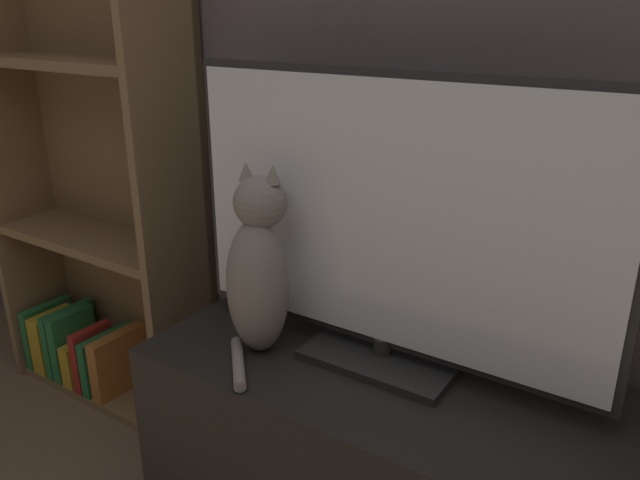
% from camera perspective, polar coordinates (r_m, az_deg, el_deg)
% --- Properties ---
extents(wall_back, '(4.80, 0.05, 2.60)m').
position_cam_1_polar(wall_back, '(1.51, 12.85, 18.77)').
color(wall_back, '#564C51').
rests_on(wall_back, ground_plane).
extents(tv_stand, '(1.18, 0.50, 0.54)m').
position_cam_1_polar(tv_stand, '(1.63, 5.79, -20.30)').
color(tv_stand, black).
rests_on(tv_stand, ground_plane).
extents(tv, '(1.04, 0.22, 0.68)m').
position_cam_1_polar(tv, '(1.39, 6.24, 1.16)').
color(tv, black).
rests_on(tv, tv_stand).
extents(cat, '(0.18, 0.28, 0.46)m').
position_cam_1_polar(cat, '(1.48, -5.64, -2.76)').
color(cat, gray).
rests_on(cat, tv_stand).
extents(bookshelf, '(0.82, 0.28, 1.77)m').
position_cam_1_polar(bookshelf, '(2.23, -19.72, 5.04)').
color(bookshelf, brown).
rests_on(bookshelf, ground_plane).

